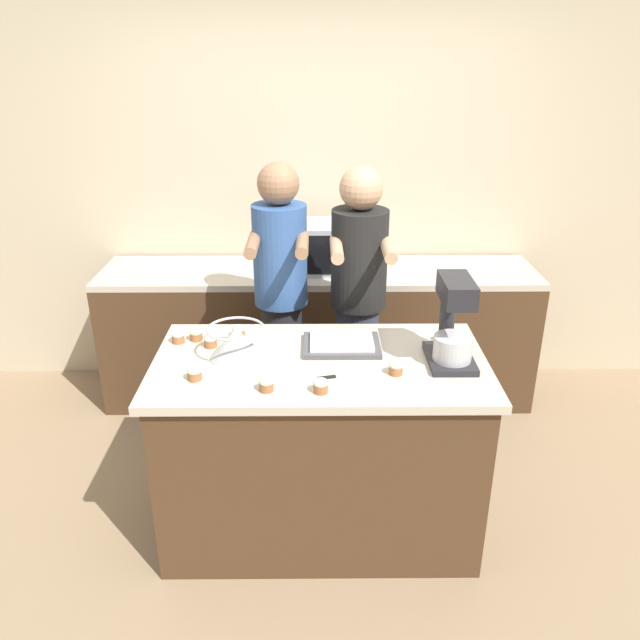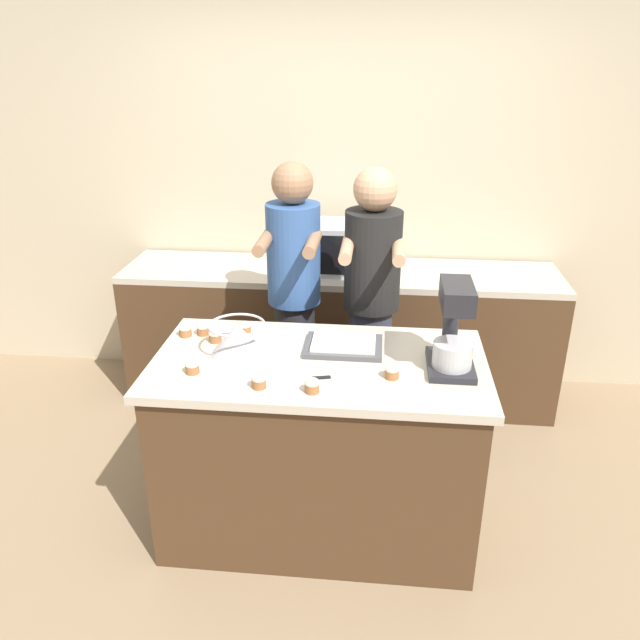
{
  "view_description": "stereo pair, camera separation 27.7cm",
  "coord_description": "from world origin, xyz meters",
  "views": [
    {
      "loc": [
        -0.02,
        -2.5,
        2.21
      ],
      "look_at": [
        0.0,
        0.04,
        1.1
      ],
      "focal_mm": 35.0,
      "sensor_mm": 36.0,
      "label": 1
    },
    {
      "loc": [
        0.26,
        -2.49,
        2.21
      ],
      "look_at": [
        0.0,
        0.04,
        1.1
      ],
      "focal_mm": 35.0,
      "sensor_mm": 36.0,
      "label": 2
    }
  ],
  "objects": [
    {
      "name": "cupcake_0",
      "position": [
        -0.68,
        0.19,
        0.95
      ],
      "size": [
        0.06,
        0.06,
        0.06
      ],
      "color": "#9E6038",
      "rests_on": "island_counter"
    },
    {
      "name": "person_right",
      "position": [
        0.22,
        0.69,
        0.9
      ],
      "size": [
        0.32,
        0.49,
        1.67
      ],
      "color": "#33384C",
      "rests_on": "ground_plane"
    },
    {
      "name": "microwave_oven",
      "position": [
        -0.01,
        1.31,
        1.06
      ],
      "size": [
        0.49,
        0.36,
        0.31
      ],
      "color": "#B7B7BC",
      "rests_on": "back_counter"
    },
    {
      "name": "cupcake_4",
      "position": [
        -0.39,
        0.25,
        0.95
      ],
      "size": [
        0.06,
        0.06,
        0.06
      ],
      "color": "#9E6038",
      "rests_on": "island_counter"
    },
    {
      "name": "cupcake_8",
      "position": [
        -0.22,
        -0.27,
        0.95
      ],
      "size": [
        0.06,
        0.06,
        0.06
      ],
      "color": "#9E6038",
      "rests_on": "island_counter"
    },
    {
      "name": "cupcake_7",
      "position": [
        -0.53,
        -0.18,
        0.95
      ],
      "size": [
        0.06,
        0.06,
        0.06
      ],
      "color": "#9E6038",
      "rests_on": "island_counter"
    },
    {
      "name": "cupcake_6",
      "position": [
        0.32,
        -0.13,
        0.95
      ],
      "size": [
        0.06,
        0.06,
        0.06
      ],
      "color": "#9E6038",
      "rests_on": "island_counter"
    },
    {
      "name": "cupcake_2",
      "position": [
        -0.51,
        0.14,
        0.95
      ],
      "size": [
        0.06,
        0.06,
        0.06
      ],
      "color": "#9E6038",
      "rests_on": "island_counter"
    },
    {
      "name": "cupcake_1",
      "position": [
        -0.59,
        0.22,
        0.95
      ],
      "size": [
        0.06,
        0.06,
        0.06
      ],
      "color": "#9E6038",
      "rests_on": "island_counter"
    },
    {
      "name": "ground_plane",
      "position": [
        0.0,
        0.0,
        0.0
      ],
      "size": [
        16.0,
        16.0,
        0.0
      ],
      "primitive_type": "plane",
      "color": "#937A5B"
    },
    {
      "name": "baking_tray",
      "position": [
        0.1,
        0.13,
        0.94
      ],
      "size": [
        0.36,
        0.26,
        0.04
      ],
      "color": "#4C4C51",
      "rests_on": "island_counter"
    },
    {
      "name": "back_wall",
      "position": [
        0.0,
        1.66,
        1.35
      ],
      "size": [
        10.0,
        0.06,
        2.7
      ],
      "color": "beige",
      "rests_on": "ground_plane"
    },
    {
      "name": "person_left",
      "position": [
        -0.21,
        0.69,
        0.91
      ],
      "size": [
        0.31,
        0.49,
        1.69
      ],
      "color": "#232328",
      "rests_on": "ground_plane"
    },
    {
      "name": "cupcake_5",
      "position": [
        0.0,
        -0.29,
        0.95
      ],
      "size": [
        0.06,
        0.06,
        0.06
      ],
      "color": "#9E6038",
      "rests_on": "island_counter"
    },
    {
      "name": "island_counter",
      "position": [
        0.0,
        0.0,
        0.46
      ],
      "size": [
        1.51,
        0.8,
        0.92
      ],
      "color": "#4C331E",
      "rests_on": "ground_plane"
    },
    {
      "name": "mixing_bowl",
      "position": [
        -0.38,
        0.03,
        1.0
      ],
      "size": [
        0.26,
        0.26,
        0.15
      ],
      "color": "#BCBCC1",
      "rests_on": "island_counter"
    },
    {
      "name": "knife",
      "position": [
        0.08,
        -0.16,
        0.92
      ],
      "size": [
        0.22,
        0.07,
        0.01
      ],
      "color": "#BCBCC1",
      "rests_on": "island_counter"
    },
    {
      "name": "cupcake_3",
      "position": [
        0.59,
        0.19,
        0.95
      ],
      "size": [
        0.06,
        0.06,
        0.06
      ],
      "color": "#9E6038",
      "rests_on": "island_counter"
    },
    {
      "name": "stand_mixer",
      "position": [
        0.58,
        -0.02,
        1.1
      ],
      "size": [
        0.2,
        0.3,
        0.4
      ],
      "color": "#232328",
      "rests_on": "island_counter"
    },
    {
      "name": "back_counter",
      "position": [
        0.0,
        1.31,
        0.45
      ],
      "size": [
        2.8,
        0.6,
        0.9
      ],
      "color": "#4C331E",
      "rests_on": "ground_plane"
    }
  ]
}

